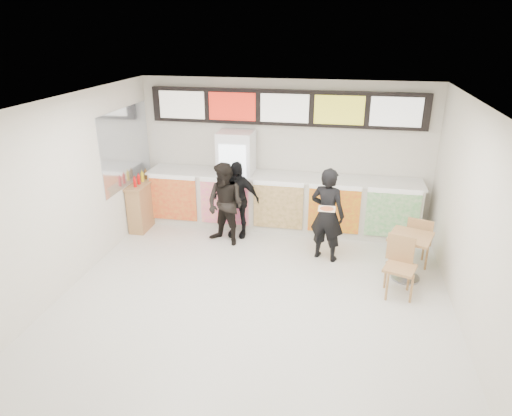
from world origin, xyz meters
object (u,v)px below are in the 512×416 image
(cafe_table, at_px, (409,249))
(customer_main, at_px, (327,215))
(condiment_ledge, at_px, (142,205))
(customer_left, at_px, (225,204))
(customer_mid, at_px, (237,199))
(service_counter, at_px, (281,202))
(drinks_fridge, at_px, (237,179))

(cafe_table, bearing_deg, customer_main, 179.70)
(cafe_table, height_order, condiment_ledge, condiment_ledge)
(customer_left, relative_size, customer_mid, 1.04)
(customer_left, bearing_deg, service_counter, 67.22)
(customer_main, bearing_deg, customer_left, 11.10)
(service_counter, distance_m, customer_mid, 0.99)
(customer_left, bearing_deg, drinks_fridge, 112.45)
(customer_main, bearing_deg, service_counter, -31.24)
(service_counter, height_order, customer_mid, customer_mid)
(drinks_fridge, bearing_deg, customer_mid, -76.94)
(customer_main, relative_size, condiment_ledge, 1.48)
(customer_main, bearing_deg, condiment_ledge, 9.15)
(customer_left, relative_size, condiment_ledge, 1.39)
(customer_left, xyz_separation_m, cafe_table, (3.30, -0.74, -0.25))
(customer_mid, bearing_deg, condiment_ledge, 179.79)
(drinks_fridge, height_order, customer_left, drinks_fridge)
(service_counter, relative_size, drinks_fridge, 2.78)
(service_counter, xyz_separation_m, customer_main, (1.00, -1.20, 0.29))
(drinks_fridge, distance_m, customer_mid, 0.62)
(drinks_fridge, bearing_deg, service_counter, -0.99)
(drinks_fridge, relative_size, customer_mid, 1.29)
(service_counter, height_order, customer_left, customer_left)
(drinks_fridge, bearing_deg, cafe_table, -26.97)
(service_counter, bearing_deg, drinks_fridge, 179.01)
(customer_left, height_order, cafe_table, customer_left)
(customer_left, xyz_separation_m, condiment_ledge, (-1.89, 0.39, -0.31))
(customer_mid, distance_m, condiment_ledge, 2.03)
(service_counter, bearing_deg, condiment_ledge, -169.18)
(customer_main, distance_m, condiment_ledge, 3.89)
(drinks_fridge, relative_size, customer_main, 1.16)
(service_counter, xyz_separation_m, cafe_table, (2.37, -1.67, -0.02))
(customer_mid, relative_size, cafe_table, 0.92)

